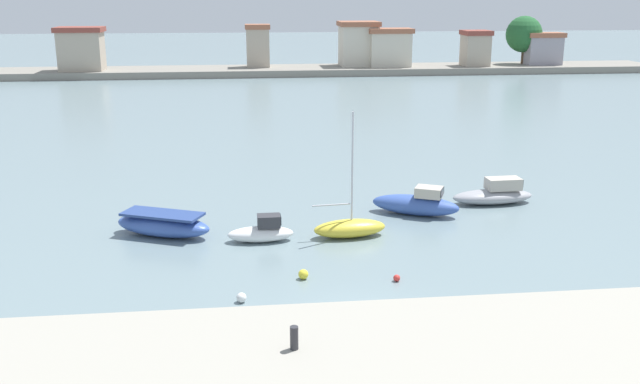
{
  "coord_description": "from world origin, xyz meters",
  "views": [
    {
      "loc": [
        -4.21,
        -23.6,
        11.86
      ],
      "look_at": [
        0.13,
        14.05,
        1.18
      ],
      "focal_mm": 39.85,
      "sensor_mm": 36.0,
      "label": 1
    }
  ],
  "objects_px": {
    "moored_boat_3": "(417,204)",
    "mooring_buoy_2": "(125,215)",
    "moored_boat_1": "(262,232)",
    "mooring_buoy_1": "(397,278)",
    "mooring_buoy_3": "(241,298)",
    "mooring_bollard": "(294,338)",
    "moored_boat_2": "(350,228)",
    "moored_boat_0": "(163,225)",
    "moored_boat_4": "(494,194)",
    "mooring_buoy_0": "(303,274)"
  },
  "relations": [
    {
      "from": "moored_boat_1",
      "to": "mooring_buoy_0",
      "type": "xyz_separation_m",
      "value": [
        1.58,
        -5.02,
        -0.26
      ]
    },
    {
      "from": "mooring_bollard",
      "to": "moored_boat_3",
      "type": "xyz_separation_m",
      "value": [
        8.28,
        19.0,
        -2.09
      ]
    },
    {
      "from": "moored_boat_3",
      "to": "mooring_bollard",
      "type": "bearing_deg",
      "value": -87.66
    },
    {
      "from": "moored_boat_1",
      "to": "mooring_buoy_3",
      "type": "bearing_deg",
      "value": -99.24
    },
    {
      "from": "moored_boat_2",
      "to": "mooring_buoy_2",
      "type": "relative_size",
      "value": 23.55
    },
    {
      "from": "moored_boat_3",
      "to": "mooring_buoy_2",
      "type": "relative_size",
      "value": 18.69
    },
    {
      "from": "moored_boat_1",
      "to": "moored_boat_3",
      "type": "bearing_deg",
      "value": 20.87
    },
    {
      "from": "mooring_buoy_0",
      "to": "mooring_buoy_2",
      "type": "distance_m",
      "value": 13.23
    },
    {
      "from": "mooring_buoy_0",
      "to": "mooring_buoy_2",
      "type": "bearing_deg",
      "value": 132.27
    },
    {
      "from": "mooring_buoy_2",
      "to": "mooring_buoy_0",
      "type": "bearing_deg",
      "value": -47.73
    },
    {
      "from": "moored_boat_3",
      "to": "mooring_buoy_1",
      "type": "xyz_separation_m",
      "value": [
        -3.14,
        -9.14,
        -0.47
      ]
    },
    {
      "from": "moored_boat_0",
      "to": "moored_boat_2",
      "type": "distance_m",
      "value": 9.41
    },
    {
      "from": "mooring_bollard",
      "to": "moored_boat_4",
      "type": "xyz_separation_m",
      "value": [
        13.3,
        20.58,
        -2.17
      ]
    },
    {
      "from": "moored_boat_4",
      "to": "mooring_buoy_3",
      "type": "relative_size",
      "value": 12.05
    },
    {
      "from": "moored_boat_2",
      "to": "moored_boat_0",
      "type": "bearing_deg",
      "value": 166.66
    },
    {
      "from": "moored_boat_3",
      "to": "mooring_buoy_1",
      "type": "distance_m",
      "value": 9.67
    },
    {
      "from": "mooring_bollard",
      "to": "moored_boat_4",
      "type": "distance_m",
      "value": 24.6
    },
    {
      "from": "moored_boat_0",
      "to": "mooring_buoy_2",
      "type": "xyz_separation_m",
      "value": [
        -2.39,
        3.35,
        -0.45
      ]
    },
    {
      "from": "moored_boat_4",
      "to": "moored_boat_1",
      "type": "bearing_deg",
      "value": -162.18
    },
    {
      "from": "mooring_buoy_0",
      "to": "mooring_buoy_3",
      "type": "height_order",
      "value": "mooring_buoy_0"
    },
    {
      "from": "moored_boat_4",
      "to": "mooring_bollard",
      "type": "bearing_deg",
      "value": -125.11
    },
    {
      "from": "mooring_bollard",
      "to": "mooring_buoy_0",
      "type": "xyz_separation_m",
      "value": [
        1.21,
        10.57,
        -2.5
      ]
    },
    {
      "from": "moored_boat_3",
      "to": "mooring_buoy_1",
      "type": "height_order",
      "value": "moored_boat_3"
    },
    {
      "from": "moored_boat_4",
      "to": "mooring_buoy_2",
      "type": "relative_size",
      "value": 17.94
    },
    {
      "from": "mooring_buoy_0",
      "to": "moored_boat_1",
      "type": "bearing_deg",
      "value": 107.51
    },
    {
      "from": "moored_boat_0",
      "to": "moored_boat_3",
      "type": "relative_size",
      "value": 1.07
    },
    {
      "from": "mooring_bollard",
      "to": "mooring_buoy_3",
      "type": "relative_size",
      "value": 1.68
    },
    {
      "from": "moored_boat_3",
      "to": "mooring_buoy_0",
      "type": "bearing_deg",
      "value": -104.08
    },
    {
      "from": "moored_boat_0",
      "to": "moored_boat_4",
      "type": "bearing_deg",
      "value": 34.74
    },
    {
      "from": "mooring_bollard",
      "to": "moored_boat_2",
      "type": "bearing_deg",
      "value": 75.64
    },
    {
      "from": "moored_boat_3",
      "to": "moored_boat_1",
      "type": "bearing_deg",
      "value": -132.62
    },
    {
      "from": "moored_boat_0",
      "to": "mooring_buoy_1",
      "type": "relative_size",
      "value": 18.18
    },
    {
      "from": "moored_boat_0",
      "to": "moored_boat_4",
      "type": "relative_size",
      "value": 1.11
    },
    {
      "from": "moored_boat_1",
      "to": "moored_boat_4",
      "type": "relative_size",
      "value": 0.67
    },
    {
      "from": "mooring_buoy_1",
      "to": "moored_boat_4",
      "type": "bearing_deg",
      "value": 52.72
    },
    {
      "from": "moored_boat_1",
      "to": "moored_boat_4",
      "type": "bearing_deg",
      "value": 19.43
    },
    {
      "from": "moored_boat_2",
      "to": "mooring_buoy_0",
      "type": "bearing_deg",
      "value": -124.24
    },
    {
      "from": "moored_boat_2",
      "to": "moored_boat_3",
      "type": "distance_m",
      "value": 5.34
    },
    {
      "from": "mooring_buoy_3",
      "to": "moored_boat_1",
      "type": "bearing_deg",
      "value": 81.39
    },
    {
      "from": "moored_boat_2",
      "to": "moored_boat_4",
      "type": "xyz_separation_m",
      "value": [
        9.27,
        4.82,
        0.06
      ]
    },
    {
      "from": "mooring_bollard",
      "to": "moored_boat_0",
      "type": "height_order",
      "value": "mooring_bollard"
    },
    {
      "from": "mooring_buoy_0",
      "to": "mooring_buoy_2",
      "type": "relative_size",
      "value": 1.61
    },
    {
      "from": "moored_boat_0",
      "to": "moored_boat_3",
      "type": "xyz_separation_m",
      "value": [
        13.57,
        1.99,
        0.04
      ]
    },
    {
      "from": "mooring_buoy_0",
      "to": "mooring_buoy_3",
      "type": "distance_m",
      "value": 3.38
    },
    {
      "from": "mooring_buoy_1",
      "to": "mooring_buoy_3",
      "type": "xyz_separation_m",
      "value": [
        -6.59,
        -1.38,
        0.05
      ]
    },
    {
      "from": "mooring_buoy_3",
      "to": "mooring_buoy_2",
      "type": "bearing_deg",
      "value": 117.71
    },
    {
      "from": "moored_boat_1",
      "to": "moored_boat_4",
      "type": "distance_m",
      "value": 14.56
    },
    {
      "from": "moored_boat_0",
      "to": "mooring_buoy_3",
      "type": "bearing_deg",
      "value": -41.86
    },
    {
      "from": "moored_boat_0",
      "to": "mooring_buoy_1",
      "type": "height_order",
      "value": "moored_boat_0"
    },
    {
      "from": "mooring_bollard",
      "to": "moored_boat_2",
      "type": "relative_size",
      "value": 0.11
    }
  ]
}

